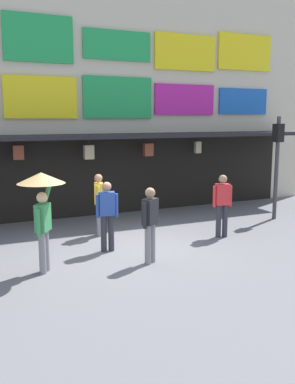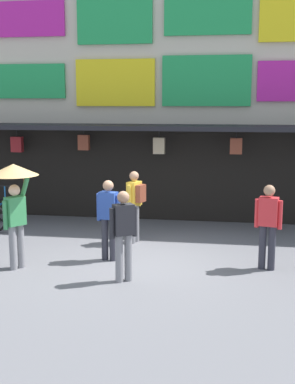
{
  "view_description": "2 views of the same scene",
  "coord_description": "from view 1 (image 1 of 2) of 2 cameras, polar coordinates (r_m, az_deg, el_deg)",
  "views": [
    {
      "loc": [
        -3.79,
        -9.36,
        3.15
      ],
      "look_at": [
        0.6,
        0.28,
        1.33
      ],
      "focal_mm": 40.38,
      "sensor_mm": 36.0,
      "label": 1
    },
    {
      "loc": [
        1.9,
        -9.87,
        3.24
      ],
      "look_at": [
        0.14,
        0.95,
        1.31
      ],
      "focal_mm": 47.81,
      "sensor_mm": 36.0,
      "label": 2
    }
  ],
  "objects": [
    {
      "name": "pedestrian_with_umbrella",
      "position": [
        8.92,
        -13.79,
        -0.26
      ],
      "size": [
        0.96,
        0.96,
        2.08
      ],
      "color": "gray",
      "rests_on": "ground"
    },
    {
      "name": "pedestrian_in_red",
      "position": [
        9.37,
        0.35,
        -3.85
      ],
      "size": [
        0.45,
        0.38,
        1.68
      ],
      "color": "gray",
      "rests_on": "ground"
    },
    {
      "name": "pedestrian_in_blue",
      "position": [
        11.66,
        -6.34,
        -1.02
      ],
      "size": [
        0.44,
        0.51,
        1.68
      ],
      "color": "gray",
      "rests_on": "ground"
    },
    {
      "name": "ground_plane",
      "position": [
        10.58,
        -2.36,
        -7.59
      ],
      "size": [
        80.0,
        80.0,
        0.0
      ],
      "primitive_type": "plane",
      "color": "slate"
    },
    {
      "name": "pedestrian_in_black",
      "position": [
        11.61,
        9.81,
        -1.15
      ],
      "size": [
        0.52,
        0.41,
        1.68
      ],
      "color": "#2D2D38",
      "rests_on": "ground"
    },
    {
      "name": "pedestrian_in_purple",
      "position": [
        10.25,
        -5.36,
        -2.7
      ],
      "size": [
        0.52,
        0.29,
        1.68
      ],
      "color": "#2D2D38",
      "rests_on": "ground"
    },
    {
      "name": "traffic_light_far",
      "position": [
        13.99,
        16.75,
        5.19
      ],
      "size": [
        0.3,
        0.34,
        3.2
      ],
      "color": "#38383D",
      "rests_on": "ground"
    },
    {
      "name": "shopfront",
      "position": [
        14.45,
        -9.48,
        12.84
      ],
      "size": [
        18.0,
        2.6,
        8.0
      ],
      "color": "beige",
      "rests_on": "ground"
    }
  ]
}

